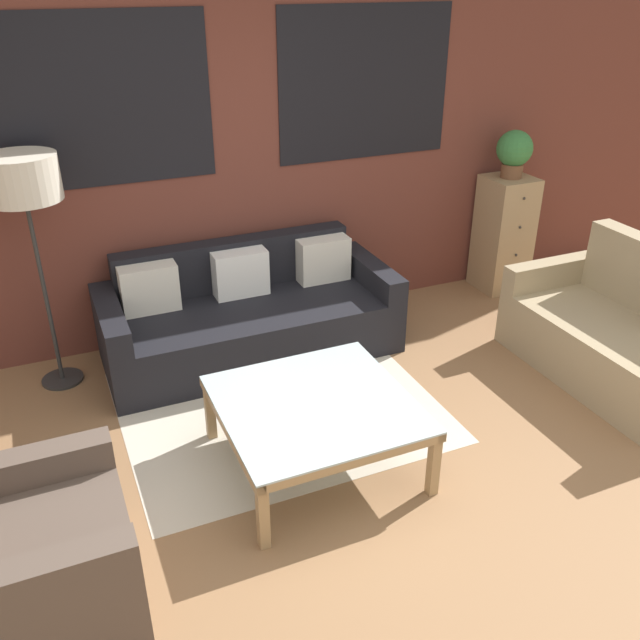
{
  "coord_description": "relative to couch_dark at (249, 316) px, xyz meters",
  "views": [
    {
      "loc": [
        -1.48,
        -2.33,
        2.57
      ],
      "look_at": [
        0.07,
        1.22,
        0.55
      ],
      "focal_mm": 38.0,
      "sensor_mm": 36.0,
      "label": 1
    }
  ],
  "objects": [
    {
      "name": "rug",
      "position": [
        -0.07,
        -0.78,
        -0.28
      ],
      "size": [
        1.99,
        1.71,
        0.0
      ],
      "color": "beige",
      "rests_on": "ground_plane"
    },
    {
      "name": "ground_plane",
      "position": [
        0.19,
        -1.95,
        -0.28
      ],
      "size": [
        16.0,
        16.0,
        0.0
      ],
      "primitive_type": "plane",
      "color": "#8E6642"
    },
    {
      "name": "coffee_table",
      "position": [
        -0.07,
        -1.41,
        0.09
      ],
      "size": [
        1.05,
        1.05,
        0.43
      ],
      "color": "silver",
      "rests_on": "ground_plane"
    },
    {
      "name": "floor_lamp",
      "position": [
        -1.34,
        0.12,
        1.11
      ],
      "size": [
        0.46,
        0.46,
        1.58
      ],
      "color": "#2D2D2D",
      "rests_on": "ground_plane"
    },
    {
      "name": "wall_back_brick",
      "position": [
        0.19,
        0.49,
        1.12
      ],
      "size": [
        8.4,
        0.09,
        2.8
      ],
      "color": "brown",
      "rests_on": "ground_plane"
    },
    {
      "name": "drawer_cabinet",
      "position": [
        2.42,
        0.21,
        0.22
      ],
      "size": [
        0.39,
        0.41,
        1.01
      ],
      "color": "tan",
      "rests_on": "ground_plane"
    },
    {
      "name": "potted_plant",
      "position": [
        2.42,
        0.21,
        0.94
      ],
      "size": [
        0.3,
        0.3,
        0.39
      ],
      "color": "brown",
      "rests_on": "drawer_cabinet"
    },
    {
      "name": "couch_dark",
      "position": [
        0.0,
        0.0,
        0.0
      ],
      "size": [
        2.12,
        0.88,
        0.78
      ],
      "color": "black",
      "rests_on": "ground_plane"
    },
    {
      "name": "settee_vintage",
      "position": [
        2.25,
        -1.35,
        0.03
      ],
      "size": [
        0.8,
        1.47,
        0.92
      ],
      "color": "tan",
      "rests_on": "ground_plane"
    },
    {
      "name": "armchair_corner",
      "position": [
        -1.6,
        -1.8,
        -0.01
      ],
      "size": [
        0.8,
        0.86,
        0.84
      ],
      "color": "brown",
      "rests_on": "ground_plane"
    }
  ]
}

